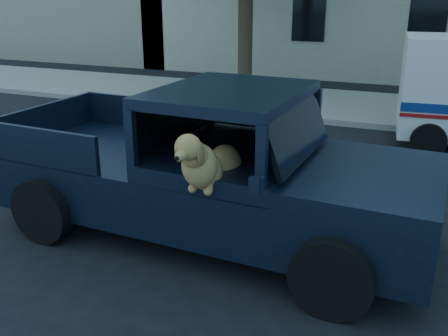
% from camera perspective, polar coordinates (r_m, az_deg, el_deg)
% --- Properties ---
extents(ground, '(120.00, 120.00, 0.00)m').
position_cam_1_polar(ground, '(6.06, 6.47, -12.36)').
color(ground, black).
rests_on(ground, ground).
extents(far_sidewalk, '(60.00, 4.00, 0.15)m').
position_cam_1_polar(far_sidewalk, '(14.56, 16.81, 6.53)').
color(far_sidewalk, gray).
rests_on(far_sidewalk, ground).
extents(pickup_truck, '(5.83, 3.05, 2.05)m').
position_cam_1_polar(pickup_truck, '(6.75, -2.25, -2.11)').
color(pickup_truck, black).
rests_on(pickup_truck, ground).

